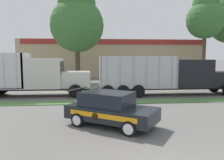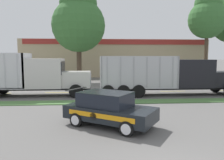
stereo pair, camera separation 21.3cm
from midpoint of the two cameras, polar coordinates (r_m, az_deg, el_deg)
name	(u,v)px [view 2 (the right image)]	position (r m, az deg, el deg)	size (l,w,h in m)	color
grass_verge	(123,102)	(15.87, 3.41, -5.67)	(120.00, 1.38, 0.06)	#517F42
centre_line_3	(58,93)	(20.64, -13.58, -3.20)	(2.40, 0.14, 0.01)	yellow
centre_line_4	(117,92)	(20.46, 1.53, -3.11)	(2.40, 0.14, 0.01)	yellow
centre_line_5	(173,91)	(21.67, 15.91, -2.83)	(2.40, 0.14, 0.01)	yellow
dump_truck_lead	(34,76)	(19.29, -19.36, 0.89)	(10.85, 2.65, 3.57)	black
dump_truck_trail	(180,77)	(19.66, 17.62, 0.86)	(12.06, 2.61, 3.32)	black
rally_car	(109,108)	(10.37, -0.32, -7.42)	(4.53, 3.89, 1.63)	black
store_building_backdrop	(113,58)	(41.12, 0.43, 5.72)	(30.61, 12.10, 6.13)	tan
tree_behind_left	(208,16)	(34.45, 23.85, 15.06)	(5.27, 5.27, 12.43)	#473828
tree_behind_centre	(79,20)	(29.00, -8.52, 15.22)	(6.77, 6.77, 12.35)	#473828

